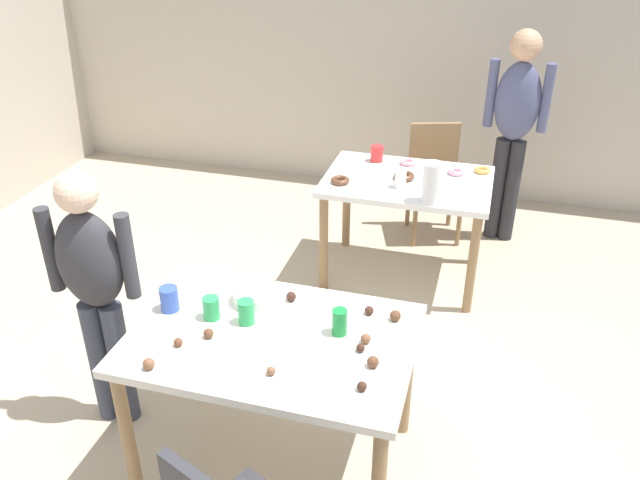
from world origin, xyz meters
The scene contains 33 objects.
ground_plane centered at (0.00, 0.00, 0.00)m, with size 6.40×6.40×0.00m, color tan.
wall_back centered at (0.00, 3.20, 1.30)m, with size 6.40×0.10×2.60m, color #BCB2A3.
dining_table_near centered at (0.04, -0.22, 0.66)m, with size 1.24×0.84×0.75m.
dining_table_far centered at (0.34, 1.62, 0.64)m, with size 1.10×0.76×0.75m.
chair_far_table centered at (0.44, 2.35, 0.50)m, with size 0.50×0.50×0.87m.
person_girl_near centered at (-0.86, -0.16, 0.82)m, with size 0.45×0.23×1.39m.
person_adult_far centered at (0.98, 2.40, 0.97)m, with size 0.45×0.23×1.60m.
mixing_bowl centered at (-0.12, 0.01, 0.78)m, with size 0.22×0.22×0.06m, color white.
soda_can centered at (0.31, -0.12, 0.81)m, with size 0.07×0.07×0.12m, color #198438.
fork_near centered at (0.27, -0.31, 0.75)m, with size 0.17×0.02×0.01m, color silver.
cup_near_0 centered at (-0.27, -0.17, 0.80)m, with size 0.07×0.07×0.11m, color green.
cup_near_1 centered at (-0.10, -0.16, 0.81)m, with size 0.07×0.07×0.12m, color green.
cup_near_2 centered at (-0.48, -0.16, 0.81)m, with size 0.08×0.08×0.12m, color #3351B2.
cake_ball_0 centered at (0.44, -0.16, 0.77)m, with size 0.04×0.04×0.04m, color brown.
cake_ball_1 centered at (0.53, 0.04, 0.78)m, with size 0.05×0.05×0.05m, color brown.
cake_ball_2 centered at (0.41, 0.05, 0.77)m, with size 0.04×0.04×0.04m, color #3D2319.
cake_ball_3 centered at (-0.22, -0.31, 0.77)m, with size 0.04×0.04×0.04m, color brown.
cake_ball_4 centered at (-0.32, -0.40, 0.77)m, with size 0.04×0.04×0.04m, color brown.
cake_ball_5 centered at (0.43, -0.22, 0.77)m, with size 0.04×0.04×0.04m, color #3D2319.
cake_ball_6 centered at (0.12, -0.46, 0.77)m, with size 0.04×0.04×0.04m, color brown.
cake_ball_7 centered at (0.03, 0.06, 0.77)m, with size 0.05×0.05×0.05m, color #3D2319.
cake_ball_8 centered at (0.50, -0.30, 0.77)m, with size 0.05×0.05×0.05m, color brown.
cake_ball_9 centered at (0.49, -0.45, 0.77)m, with size 0.04×0.04×0.04m, color #3D2319.
cake_ball_10 centered at (-0.37, -0.56, 0.77)m, with size 0.05×0.05×0.05m, color brown.
pitcher_far centered at (0.52, 1.31, 0.88)m, with size 0.12×0.12×0.26m, color white.
cup_far_0 centered at (0.31, 1.47, 0.81)m, with size 0.07×0.07×0.12m, color white.
cup_far_1 centered at (0.56, 1.46, 0.81)m, with size 0.09×0.09×0.12m, color white.
cup_far_2 centered at (0.08, 1.87, 0.81)m, with size 0.09×0.09×0.11m, color red.
donut_far_0 centered at (0.30, 1.87, 0.77)m, with size 0.11×0.11×0.03m, color pink.
donut_far_1 centered at (-0.08, 1.43, 0.77)m, with size 0.12×0.12×0.04m, color brown.
donut_far_2 centered at (0.80, 1.87, 0.77)m, with size 0.11×0.11×0.03m, color gold.
donut_far_3 centered at (0.64, 1.79, 0.77)m, with size 0.11×0.11×0.03m, color pink.
donut_far_4 centered at (0.31, 1.61, 0.77)m, with size 0.14×0.14×0.04m, color brown.
Camera 1 is at (0.85, -2.33, 2.48)m, focal length 36.34 mm.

